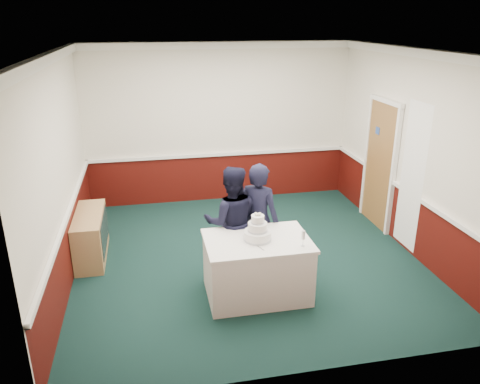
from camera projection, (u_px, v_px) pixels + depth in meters
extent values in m
plane|color=black|center=(247.00, 257.00, 7.06)|extent=(5.00, 5.00, 0.00)
cube|color=silver|center=(220.00, 125.00, 8.80)|extent=(5.00, 0.05, 3.00)
cube|color=silver|center=(62.00, 173.00, 6.07)|extent=(0.05, 5.00, 3.00)
cube|color=silver|center=(409.00, 153.00, 6.99)|extent=(0.05, 5.00, 3.00)
cube|color=white|center=(248.00, 52.00, 6.01)|extent=(5.00, 5.00, 0.05)
cube|color=#420C08|center=(220.00, 177.00, 9.18)|extent=(5.00, 0.02, 0.90)
cube|color=white|center=(220.00, 154.00, 9.00)|extent=(4.98, 0.05, 0.06)
cube|color=white|center=(218.00, 45.00, 8.29)|extent=(5.00, 0.08, 0.12)
cube|color=brown|center=(380.00, 166.00, 7.88)|extent=(0.05, 0.90, 2.10)
cube|color=#234799|center=(378.00, 131.00, 7.81)|extent=(0.01, 0.12, 0.12)
cube|color=white|center=(412.00, 177.00, 6.86)|extent=(0.02, 0.60, 2.20)
cube|color=tan|center=(91.00, 236.00, 6.95)|extent=(0.40, 1.20, 0.70)
cube|color=black|center=(105.00, 232.00, 6.97)|extent=(0.01, 1.00, 0.50)
cube|color=white|center=(257.00, 268.00, 6.00)|extent=(1.28, 0.88, 0.76)
cube|color=white|center=(257.00, 241.00, 5.86)|extent=(1.32, 0.92, 0.04)
cylinder|color=white|center=(257.00, 235.00, 5.83)|extent=(0.34, 0.34, 0.12)
cylinder|color=silver|center=(257.00, 239.00, 5.85)|extent=(0.35, 0.35, 0.03)
cylinder|color=white|center=(258.00, 227.00, 5.79)|extent=(0.24, 0.24, 0.11)
cylinder|color=silver|center=(258.00, 230.00, 5.81)|extent=(0.25, 0.25, 0.02)
cylinder|color=white|center=(258.00, 219.00, 5.75)|extent=(0.16, 0.16, 0.10)
cylinder|color=silver|center=(258.00, 222.00, 5.77)|extent=(0.17, 0.17, 0.02)
sphere|color=#EDE5C9|center=(258.00, 214.00, 5.73)|extent=(0.03, 0.03, 0.03)
sphere|color=#EDE5C9|center=(260.00, 214.00, 5.75)|extent=(0.03, 0.03, 0.03)
sphere|color=#EDE5C9|center=(256.00, 214.00, 5.75)|extent=(0.03, 0.03, 0.03)
sphere|color=#EDE5C9|center=(260.00, 215.00, 5.71)|extent=(0.03, 0.03, 0.03)
sphere|color=#EDE5C9|center=(256.00, 215.00, 5.71)|extent=(0.03, 0.03, 0.03)
cube|color=silver|center=(259.00, 247.00, 5.66)|extent=(0.09, 0.21, 0.00)
cylinder|color=silver|center=(303.00, 246.00, 5.69)|extent=(0.05, 0.05, 0.01)
cylinder|color=silver|center=(303.00, 242.00, 5.67)|extent=(0.01, 0.01, 0.09)
cylinder|color=silver|center=(303.00, 235.00, 5.63)|extent=(0.04, 0.04, 0.11)
imported|color=black|center=(232.00, 222.00, 6.36)|extent=(0.84, 0.69, 1.58)
imported|color=black|center=(258.00, 219.00, 6.40)|extent=(0.70, 0.65, 1.61)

